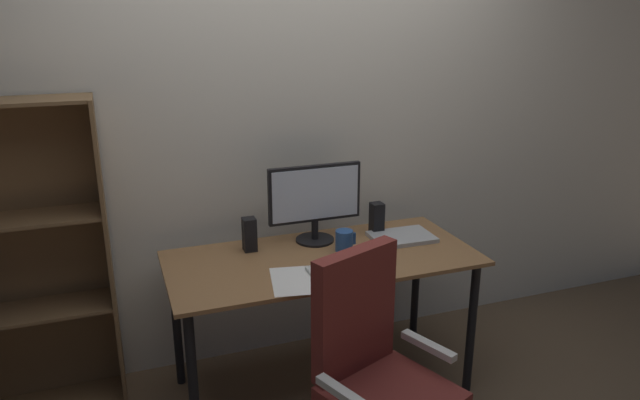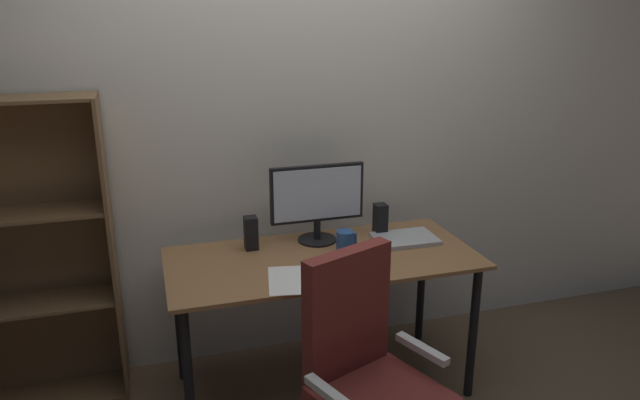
# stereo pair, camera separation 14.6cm
# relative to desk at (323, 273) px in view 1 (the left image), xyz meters

# --- Properties ---
(ground_plane) EXTENTS (12.00, 12.00, 0.00)m
(ground_plane) POSITION_rel_desk_xyz_m (0.00, 0.00, -0.65)
(ground_plane) COLOR brown
(back_wall) EXTENTS (6.40, 0.10, 2.60)m
(back_wall) POSITION_rel_desk_xyz_m (0.00, 0.52, 0.65)
(back_wall) COLOR silver
(back_wall) RESTS_ON ground
(desk) EXTENTS (1.51, 0.69, 0.74)m
(desk) POSITION_rel_desk_xyz_m (0.00, 0.00, 0.00)
(desk) COLOR olive
(desk) RESTS_ON ground
(monitor) EXTENTS (0.49, 0.20, 0.41)m
(monitor) POSITION_rel_desk_xyz_m (0.03, 0.21, 0.32)
(monitor) COLOR black
(monitor) RESTS_ON desk
(keyboard) EXTENTS (0.29, 0.11, 0.02)m
(keyboard) POSITION_rel_desk_xyz_m (0.01, -0.17, 0.10)
(keyboard) COLOR silver
(keyboard) RESTS_ON desk
(mouse) EXTENTS (0.06, 0.10, 0.03)m
(mouse) POSITION_rel_desk_xyz_m (0.22, -0.16, 0.10)
(mouse) COLOR black
(mouse) RESTS_ON desk
(coffee_mug) EXTENTS (0.10, 0.09, 0.11)m
(coffee_mug) POSITION_rel_desk_xyz_m (0.13, 0.03, 0.14)
(coffee_mug) COLOR #285193
(coffee_mug) RESTS_ON desk
(laptop) EXTENTS (0.33, 0.24, 0.02)m
(laptop) POSITION_rel_desk_xyz_m (0.47, 0.07, 0.10)
(laptop) COLOR #B7BABC
(laptop) RESTS_ON desk
(speaker_left) EXTENTS (0.06, 0.07, 0.17)m
(speaker_left) POSITION_rel_desk_xyz_m (-0.32, 0.20, 0.17)
(speaker_left) COLOR black
(speaker_left) RESTS_ON desk
(speaker_right) EXTENTS (0.06, 0.07, 0.17)m
(speaker_right) POSITION_rel_desk_xyz_m (0.38, 0.20, 0.17)
(speaker_right) COLOR black
(speaker_right) RESTS_ON desk
(paper_sheet) EXTENTS (0.26, 0.33, 0.00)m
(paper_sheet) POSITION_rel_desk_xyz_m (-0.21, -0.21, 0.09)
(paper_sheet) COLOR white
(paper_sheet) RESTS_ON desk
(office_chair) EXTENTS (0.58, 0.59, 1.01)m
(office_chair) POSITION_rel_desk_xyz_m (-0.03, -0.70, -0.19)
(office_chair) COLOR silver
(office_chair) RESTS_ON ground
(bookshelf) EXTENTS (0.76, 0.28, 1.53)m
(bookshelf) POSITION_rel_desk_xyz_m (-1.37, 0.35, 0.10)
(bookshelf) COLOR brown
(bookshelf) RESTS_ON ground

